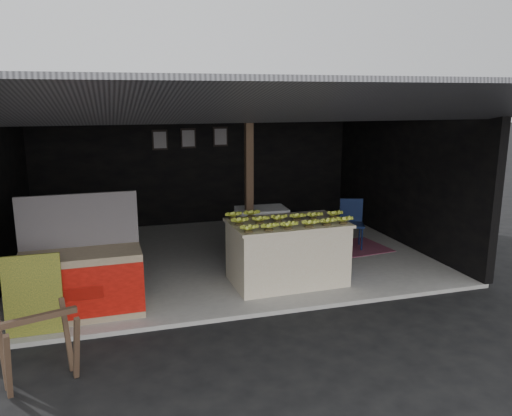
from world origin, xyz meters
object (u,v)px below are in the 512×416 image
object	(u,v)px
water_barrel	(334,261)
white_crate	(262,235)
banana_table	(287,252)
sawhorse	(39,341)
neighbor_stall	(82,280)
plastic_chair	(351,219)

from	to	relation	value
water_barrel	white_crate	bearing A→B (deg)	131.27
banana_table	white_crate	xyz separation A→B (m)	(-0.07, 1.06, -0.01)
banana_table	sawhorse	world-z (taller)	banana_table
banana_table	white_crate	size ratio (longest dim) A/B	1.88
banana_table	water_barrel	world-z (taller)	banana_table
neighbor_stall	sawhorse	size ratio (longest dim) A/B	1.85
banana_table	plastic_chair	size ratio (longest dim) A/B	1.95
white_crate	water_barrel	bearing A→B (deg)	-46.03
water_barrel	banana_table	bearing A→B (deg)	-176.42
white_crate	neighbor_stall	xyz separation A→B (m)	(-2.82, -1.41, 0.00)
neighbor_stall	water_barrel	xyz separation A→B (m)	(3.71, 0.40, -0.23)
banana_table	plastic_chair	bearing A→B (deg)	36.18
white_crate	plastic_chair	size ratio (longest dim) A/B	1.03
banana_table	sawhorse	size ratio (longest dim) A/B	2.09
white_crate	sawhorse	world-z (taller)	white_crate
banana_table	water_barrel	xyz separation A→B (m)	(0.81, 0.05, -0.24)
banana_table	white_crate	distance (m)	1.06
banana_table	white_crate	world-z (taller)	banana_table
neighbor_stall	water_barrel	size ratio (longest dim) A/B	3.32
water_barrel	plastic_chair	world-z (taller)	plastic_chair
banana_table	sawhorse	xyz separation A→B (m)	(-3.25, -1.82, -0.06)
neighbor_stall	plastic_chair	world-z (taller)	neighbor_stall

